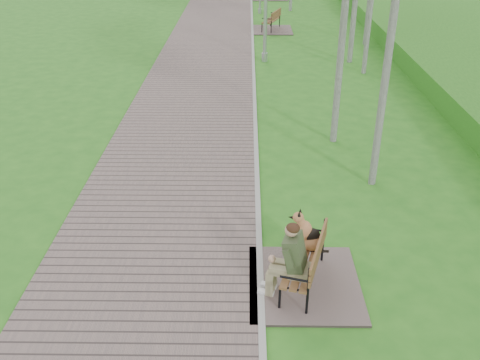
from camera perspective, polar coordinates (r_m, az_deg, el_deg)
name	(u,v)px	position (r m, az deg, el deg)	size (l,w,h in m)	color
ground	(256,132)	(13.44, 1.67, 5.13)	(120.00, 120.00, 0.00)	#2A6E1D
bench_main	(300,264)	(8.03, 6.42, -8.95)	(1.67, 1.85, 1.45)	#6B5A56
bench_second	(271,26)	(24.55, 3.33, 16.10)	(1.78, 1.98, 1.09)	#6B5A56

